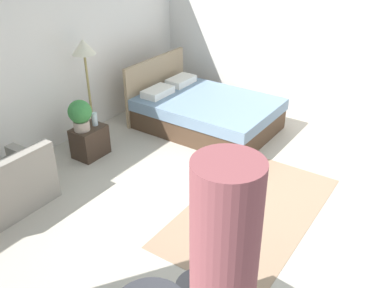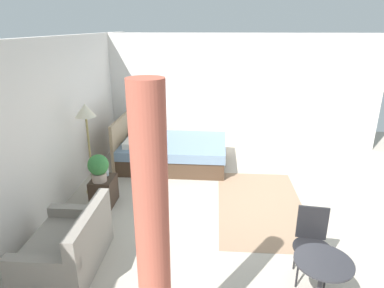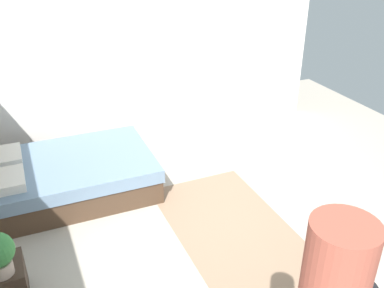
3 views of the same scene
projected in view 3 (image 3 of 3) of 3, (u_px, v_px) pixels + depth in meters
name	position (u px, v px, depth m)	size (l,w,h in m)	color
ground_plane	(225.00, 239.00, 5.33)	(9.09, 9.42, 0.02)	#B2A899
wall_right	(144.00, 65.00, 7.18)	(0.12, 6.42, 2.71)	silver
area_rug	(232.00, 229.00, 5.48)	(2.53, 1.41, 0.01)	#93755B
bed	(69.00, 176.00, 6.09)	(1.60, 2.26, 1.05)	#473323
nightstand	(8.00, 284.00, 4.35)	(0.48, 0.36, 0.46)	#38281E
vase	(4.00, 250.00, 4.31)	(0.08, 0.08, 0.19)	silver
cafe_chair_near_window	(351.00, 275.00, 4.05)	(0.49, 0.49, 0.88)	black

